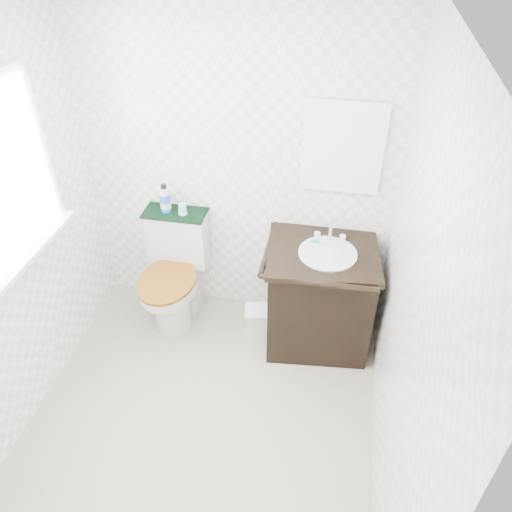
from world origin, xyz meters
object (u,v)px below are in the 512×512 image
(mouthwash_bottle, at_px, (165,199))
(cup, at_px, (182,209))
(trash_bin, at_px, (259,324))
(vanity, at_px, (319,294))
(toilet, at_px, (176,276))

(mouthwash_bottle, distance_m, cup, 0.14)
(trash_bin, bearing_deg, mouthwash_bottle, 158.60)
(vanity, bearing_deg, trash_bin, -166.19)
(mouthwash_bottle, bearing_deg, trash_bin, -21.40)
(vanity, relative_size, mouthwash_bottle, 4.23)
(mouthwash_bottle, height_order, cup, mouthwash_bottle)
(cup, bearing_deg, mouthwash_bottle, 173.05)
(toilet, xyz_separation_m, cup, (0.07, 0.11, 0.55))
(toilet, distance_m, vanity, 1.11)
(trash_bin, bearing_deg, cup, 155.84)
(trash_bin, height_order, mouthwash_bottle, mouthwash_bottle)
(trash_bin, xyz_separation_m, mouthwash_bottle, (-0.75, 0.29, 0.83))
(cup, bearing_deg, trash_bin, -24.16)
(mouthwash_bottle, bearing_deg, toilet, -63.91)
(toilet, distance_m, trash_bin, 0.74)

